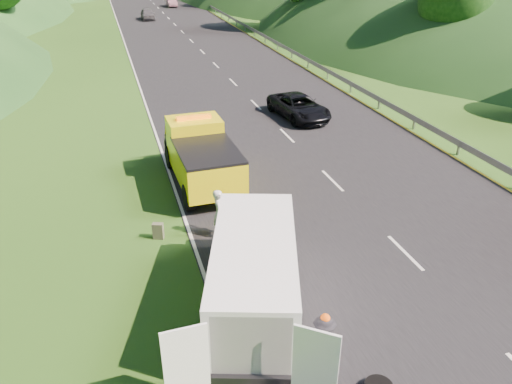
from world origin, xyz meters
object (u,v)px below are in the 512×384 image
object	(u,v)px
white_van	(254,271)
child	(254,256)
passing_suv	(298,118)
worker	(322,366)
suitcase	(158,231)
tow_truck	(201,155)
woman	(220,236)

from	to	relation	value
white_van	child	size ratio (longest dim) A/B	6.78
child	passing_suv	bearing A→B (deg)	98.12
white_van	worker	size ratio (longest dim) A/B	4.82
worker	suitcase	xyz separation A→B (m)	(-3.23, 7.28, 0.31)
suitcase	white_van	bearing A→B (deg)	-65.04
tow_truck	worker	world-z (taller)	tow_truck
tow_truck	child	size ratio (longest dim) A/B	5.83
worker	suitcase	world-z (taller)	worker
tow_truck	suitcase	size ratio (longest dim) A/B	10.47
white_van	suitcase	world-z (taller)	white_van
passing_suv	suitcase	bearing A→B (deg)	-138.50
woman	child	xyz separation A→B (m)	(0.81, -1.64, 0.00)
child	worker	world-z (taller)	worker
suitcase	passing_suv	world-z (taller)	passing_suv
tow_truck	woman	distance (m)	4.75
woman	worker	world-z (taller)	woman
child	tow_truck	bearing A→B (deg)	130.09
woman	passing_suv	bearing A→B (deg)	-19.69
suitcase	tow_truck	bearing A→B (deg)	59.44
woman	passing_suv	distance (m)	14.03
woman	worker	size ratio (longest dim) A/B	1.18
tow_truck	white_van	world-z (taller)	tow_truck
tow_truck	woman	world-z (taller)	tow_truck
woman	suitcase	distance (m)	2.24
woman	suitcase	xyz separation A→B (m)	(-2.17, 0.46, 0.31)
white_van	child	distance (m)	3.09
tow_truck	child	bearing A→B (deg)	-86.41
suitcase	passing_suv	distance (m)	14.96
woman	suitcase	size ratio (longest dim) A/B	2.99
white_van	worker	bearing A→B (deg)	-50.04
child	passing_suv	world-z (taller)	passing_suv
white_van	suitcase	xyz separation A→B (m)	(-2.21, 4.74, -1.08)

